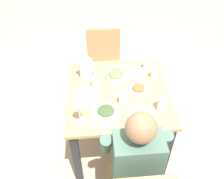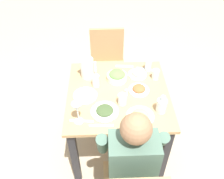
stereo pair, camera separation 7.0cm
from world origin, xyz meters
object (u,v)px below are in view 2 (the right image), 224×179
object	(u,v)px
water_pitcher	(87,68)
salad_bowl	(117,76)
water_glass_far_right	(148,65)
wine_glass	(77,109)
water_glass_near_right	(122,99)
diner_near	(131,156)
water_glass_center	(156,74)
plate_fries	(140,116)
water_glass_near_left	(96,81)
dining_table	(118,103)
plate_dolmas	(105,111)
plate_beans	(137,74)
plate_rice_curry	(139,89)
oil_carafe	(162,106)
plate_yoghurt	(85,95)
salt_shaker	(126,92)
chair_far	(107,63)

from	to	relation	value
water_pitcher	salad_bowl	world-z (taller)	water_pitcher
water_glass_far_right	wine_glass	distance (m)	0.88
water_glass_near_right	water_glass_far_right	distance (m)	0.52
water_glass_far_right	wine_glass	world-z (taller)	wine_glass
diner_near	water_glass_near_right	bearing A→B (deg)	94.27
salad_bowl	water_glass_center	distance (m)	0.35
plate_fries	water_glass_near_left	size ratio (longest dim) A/B	1.91
dining_table	plate_dolmas	size ratio (longest dim) A/B	3.95
water_glass_near_right	plate_beans	bearing A→B (deg)	65.06
plate_dolmas	wine_glass	distance (m)	0.25
water_glass_center	water_glass_near_left	distance (m)	0.55
plate_rice_curry	plate_beans	xyz separation A→B (m)	(0.01, 0.21, -0.00)
water_glass_near_right	water_glass_far_right	size ratio (longest dim) A/B	0.90
diner_near	oil_carafe	size ratio (longest dim) A/B	7.23
water_pitcher	water_glass_near_left	world-z (taller)	water_pitcher
plate_dolmas	water_glass_near_right	xyz separation A→B (m)	(0.15, 0.09, 0.03)
water_pitcher	plate_fries	xyz separation A→B (m)	(0.42, -0.52, -0.08)
plate_fries	water_glass_center	xyz separation A→B (m)	(0.20, 0.46, 0.03)
water_glass_near_left	water_glass_far_right	world-z (taller)	water_glass_near_left
diner_near	water_pitcher	bearing A→B (deg)	112.20
diner_near	wine_glass	xyz separation A→B (m)	(-0.38, 0.26, 0.24)
plate_yoghurt	plate_fries	size ratio (longest dim) A/B	0.94
oil_carafe	salt_shaker	bearing A→B (deg)	142.11
chair_far	plate_fries	bearing A→B (deg)	-77.60
chair_far	salad_bowl	world-z (taller)	chair_far
plate_dolmas	oil_carafe	world-z (taller)	oil_carafe
oil_carafe	dining_table	bearing A→B (deg)	145.05
water_pitcher	plate_fries	world-z (taller)	water_pitcher
chair_far	plate_dolmas	world-z (taller)	chair_far
plate_yoghurt	water_glass_near_left	world-z (taller)	water_glass_near_left
plate_rice_curry	plate_dolmas	bearing A→B (deg)	-141.60
chair_far	water_glass_far_right	xyz separation A→B (m)	(0.38, -0.47, 0.30)
wine_glass	dining_table	bearing A→B (deg)	44.04
chair_far	wine_glass	bearing A→B (deg)	-102.61
plate_dolmas	water_glass_near_left	xyz separation A→B (m)	(-0.07, 0.32, 0.04)
plate_fries	plate_beans	bearing A→B (deg)	85.73
plate_rice_curry	plate_yoghurt	bearing A→B (deg)	-174.06
chair_far	salad_bowl	distance (m)	0.67
salt_shaker	water_pitcher	bearing A→B (deg)	142.19
water_pitcher	plate_dolmas	xyz separation A→B (m)	(0.15, -0.46, -0.08)
water_glass_near_right	salt_shaker	distance (m)	0.11
chair_far	plate_yoghurt	size ratio (longest dim) A/B	4.40
water_glass_far_right	chair_far	bearing A→B (deg)	129.06
water_glass_far_right	plate_rice_curry	bearing A→B (deg)	-112.67
water_glass_near_left	wine_glass	bearing A→B (deg)	-107.51
chair_far	diner_near	distance (m)	1.35
water_glass_near_right	wine_glass	bearing A→B (deg)	-152.62
plate_beans	wine_glass	size ratio (longest dim) A/B	0.88
plate_fries	plate_dolmas	world-z (taller)	plate_fries
plate_beans	water_glass_near_right	xyz separation A→B (m)	(-0.17, -0.36, 0.03)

